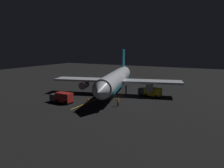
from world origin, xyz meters
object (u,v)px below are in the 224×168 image
airliner (116,79)px  traffic_cone_near_left (88,99)px  catering_truck (151,92)px  traffic_cone_near_right (102,99)px  baggage_truck (62,98)px  ground_crew_worker (118,102)px  traffic_cone_far (109,101)px  traffic_cone_under_wing (65,100)px

airliner → traffic_cone_near_left: (3.60, 7.89, -4.11)m
airliner → catering_truck: (-8.83, -2.77, -3.11)m
airliner → traffic_cone_near_right: 7.28m
baggage_truck → ground_crew_worker: (-12.57, -3.70, -0.38)m
traffic_cone_near_left → traffic_cone_near_right: (-2.63, -1.96, 0.00)m
ground_crew_worker → traffic_cone_near_right: ground_crew_worker is taller
baggage_truck → catering_truck: 22.60m
traffic_cone_far → catering_truck: bearing=-126.6°
catering_truck → traffic_cone_under_wing: (17.04, 13.95, -1.00)m
ground_crew_worker → catering_truck: bearing=-106.8°
traffic_cone_near_right → baggage_truck: bearing=47.8°
catering_truck → traffic_cone_near_left: size_ratio=11.49×
airliner → traffic_cone_near_left: size_ratio=64.97×
baggage_truck → ground_crew_worker: baggage_truck is taller
catering_truck → traffic_cone_far: size_ratio=11.49×
airliner → traffic_cone_far: size_ratio=64.97×
ground_crew_worker → airliner: bearing=-60.8°
airliner → catering_truck: bearing=-162.6°
baggage_truck → traffic_cone_under_wing: baggage_truck is taller
baggage_truck → traffic_cone_far: bearing=-146.0°
catering_truck → traffic_cone_near_left: bearing=40.6°
traffic_cone_far → baggage_truck: bearing=34.0°
airliner → baggage_truck: (7.37, 12.99, -3.09)m
catering_truck → ground_crew_worker: (3.63, 12.05, -0.37)m
airliner → traffic_cone_under_wing: bearing=53.7°
traffic_cone_near_right → traffic_cone_under_wing: bearing=36.0°
airliner → traffic_cone_near_left: bearing=65.4°
catering_truck → traffic_cone_near_left: 16.40m
baggage_truck → traffic_cone_near_right: bearing=-132.2°
ground_crew_worker → traffic_cone_near_left: ground_crew_worker is taller
airliner → baggage_truck: airliner is taller
traffic_cone_near_left → traffic_cone_near_right: size_ratio=1.00×
baggage_truck → airliner: bearing=-119.6°
airliner → traffic_cone_far: (-1.63, 6.91, -4.11)m
airliner → traffic_cone_near_left: airliner is taller
catering_truck → traffic_cone_far: bearing=53.4°
traffic_cone_near_right → traffic_cone_far: size_ratio=1.00×
airliner → traffic_cone_under_wing: size_ratio=64.97×
ground_crew_worker → traffic_cone_near_right: size_ratio=3.16×
traffic_cone_near_left → airliner: bearing=-114.6°
baggage_truck → traffic_cone_under_wing: size_ratio=10.30×
traffic_cone_near_left → traffic_cone_far: bearing=-169.4°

